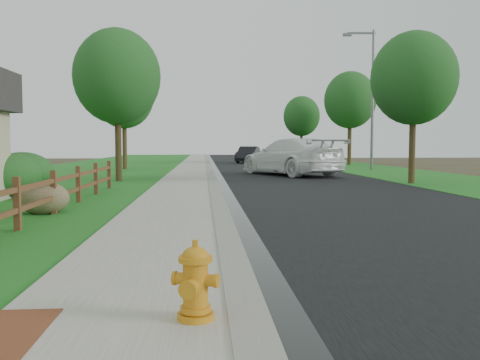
{
  "coord_description": "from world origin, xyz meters",
  "views": [
    {
      "loc": [
        -0.02,
        -4.79,
        1.71
      ],
      "look_at": [
        0.72,
        5.5,
        0.99
      ],
      "focal_mm": 38.0,
      "sensor_mm": 36.0,
      "label": 1
    }
  ],
  "objects": [
    {
      "name": "road",
      "position": [
        4.6,
        35.0,
        0.01
      ],
      "size": [
        8.0,
        90.0,
        0.02
      ],
      "primitive_type": "cube",
      "color": "black",
      "rests_on": "ground"
    },
    {
      "name": "tree_far_right",
      "position": [
        9.0,
        41.47,
        4.3
      ],
      "size": [
        3.34,
        3.34,
        6.15
      ],
      "color": "#352A15",
      "rests_on": "ground"
    },
    {
      "name": "sidewalk",
      "position": [
        -0.9,
        35.0,
        0.05
      ],
      "size": [
        2.2,
        90.0,
        0.1
      ],
      "primitive_type": "cube",
      "color": "gray",
      "rests_on": "ground"
    },
    {
      "name": "fire_hydrant",
      "position": [
        -0.1,
        -0.18,
        0.44
      ],
      "size": [
        0.49,
        0.4,
        0.74
      ],
      "color": "orange",
      "rests_on": "sidewalk"
    },
    {
      "name": "ground",
      "position": [
        0.0,
        0.0,
        0.0
      ],
      "size": [
        120.0,
        120.0,
        0.0
      ],
      "primitive_type": "plane",
      "color": "#37301E"
    },
    {
      "name": "white_suv",
      "position": [
        4.81,
        23.0,
        1.04
      ],
      "size": [
        5.53,
        7.54,
        2.03
      ],
      "primitive_type": "imported",
      "rotation": [
        0.0,
        0.0,
        3.58
      ],
      "color": "white",
      "rests_on": "road"
    },
    {
      "name": "verge_far",
      "position": [
        11.5,
        35.0,
        0.02
      ],
      "size": [
        6.0,
        90.0,
        0.04
      ],
      "primitive_type": "cube",
      "color": "#1E5D1A",
      "rests_on": "ground"
    },
    {
      "name": "curb",
      "position": [
        0.4,
        35.0,
        0.06
      ],
      "size": [
        0.4,
        90.0,
        0.12
      ],
      "primitive_type": "cube",
      "color": "gray",
      "rests_on": "ground"
    },
    {
      "name": "lawn_near",
      "position": [
        -8.0,
        35.0,
        0.02
      ],
      "size": [
        9.0,
        90.0,
        0.04
      ],
      "primitive_type": "cube",
      "color": "#1E5D1A",
      "rests_on": "ground"
    },
    {
      "name": "wet_gutter",
      "position": [
        0.75,
        35.0,
        0.02
      ],
      "size": [
        0.5,
        90.0,
        0.0
      ],
      "primitive_type": "cube",
      "color": "black",
      "rests_on": "road"
    },
    {
      "name": "dark_car_mid",
      "position": [
        7.2,
        39.06,
        0.7
      ],
      "size": [
        2.29,
        4.21,
        1.36
      ],
      "primitive_type": "imported",
      "rotation": [
        0.0,
        0.0,
        3.32
      ],
      "color": "black",
      "rests_on": "road"
    },
    {
      "name": "tree_near_right",
      "position": [
        9.0,
        16.59,
        4.54
      ],
      "size": [
        3.64,
        3.64,
        6.56
      ],
      "color": "#352A15",
      "rests_on": "ground"
    },
    {
      "name": "ranch_fence",
      "position": [
        -3.6,
        6.4,
        0.62
      ],
      "size": [
        0.12,
        16.92,
        1.1
      ],
      "color": "#512E1B",
      "rests_on": "ground"
    },
    {
      "name": "dark_car_far",
      "position": [
        4.19,
        42.44,
        0.78
      ],
      "size": [
        2.85,
        4.9,
        1.53
      ],
      "primitive_type": "imported",
      "rotation": [
        0.0,
        0.0,
        -0.28
      ],
      "color": "black",
      "rests_on": "road"
    },
    {
      "name": "streetlight",
      "position": [
        11.0,
        28.31,
        5.22
      ],
      "size": [
        2.13,
        0.36,
        9.21
      ],
      "color": "slate",
      "rests_on": "ground"
    },
    {
      "name": "tree_mid_left",
      "position": [
        -5.38,
        30.48,
        5.03
      ],
      "size": [
        4.08,
        4.08,
        7.29
      ],
      "color": "#352A15",
      "rests_on": "ground"
    },
    {
      "name": "shrub_c",
      "position": [
        -6.22,
        11.8,
        0.73
      ],
      "size": [
        2.64,
        2.64,
        1.46
      ],
      "primitive_type": "ellipsoid",
      "rotation": [
        0.0,
        0.0,
        -0.39
      ],
      "color": "#1F4A1A",
      "rests_on": "ground"
    },
    {
      "name": "boulder",
      "position": [
        -3.9,
        7.79,
        0.41
      ],
      "size": [
        1.39,
        1.16,
        0.82
      ],
      "primitive_type": "ellipsoid",
      "rotation": [
        0.0,
        0.0,
        0.21
      ],
      "color": "brown",
      "rests_on": "ground"
    },
    {
      "name": "tree_near_left",
      "position": [
        -3.9,
        18.83,
        4.79
      ],
      "size": [
        3.93,
        3.93,
        6.96
      ],
      "color": "#352A15",
      "rests_on": "ground"
    },
    {
      "name": "grass_strip",
      "position": [
        -2.8,
        35.0,
        0.03
      ],
      "size": [
        1.6,
        90.0,
        0.06
      ],
      "primitive_type": "cube",
      "color": "#1E5D1A",
      "rests_on": "ground"
    },
    {
      "name": "shrub_d",
      "position": [
        -6.34,
        13.43,
        0.73
      ],
      "size": [
        2.7,
        2.7,
        1.46
      ],
      "primitive_type": "ellipsoid",
      "rotation": [
        0.0,
        0.0,
        0.32
      ],
      "color": "#1F4A1A",
      "rests_on": "ground"
    },
    {
      "name": "tree_mid_right",
      "position": [
        12.11,
        36.66,
        5.37
      ],
      "size": [
        4.27,
        4.27,
        7.74
      ],
      "color": "#352A15",
      "rests_on": "ground"
    }
  ]
}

